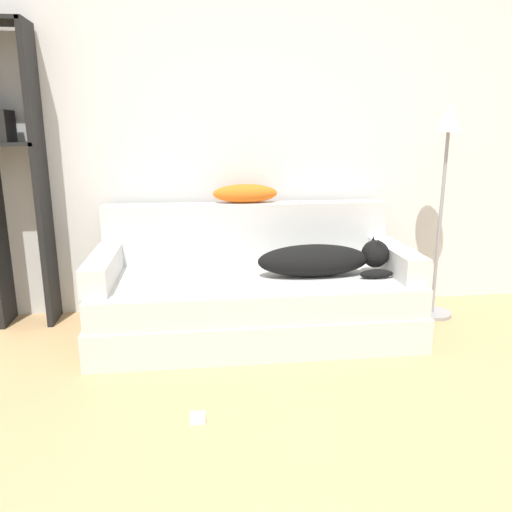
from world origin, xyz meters
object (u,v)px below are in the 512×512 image
Objects in this scene: dog at (323,260)px; floor_lamp at (446,156)px; throw_pillow at (245,193)px; power_adapter at (198,418)px; couch at (254,305)px; bookshelf at (13,166)px; laptop at (218,279)px.

dog is 1.10m from floor_lamp.
throw_pillow reaches higher than power_adapter.
couch is 2.38× the size of dog.
dog reaches higher than couch.
bookshelf is 27.88× the size of power_adapter.
power_adapter is at bearing -107.47° from laptop.
dog reaches higher than laptop.
couch is 1.61m from floor_lamp.
couch is at bearing -172.42° from floor_lamp.
dog is 1.31m from power_adapter.
throw_pillow is (-0.44, 0.46, 0.37)m from dog.
throw_pillow reaches higher than dog.
throw_pillow is 1.66m from power_adapter.
bookshelf reaches higher than floor_lamp.
dog is 0.74m from throw_pillow.
laptop is 0.97m from power_adapter.
bookshelf is (-1.27, 0.49, 0.66)m from laptop.
throw_pillow is (0.22, 0.49, 0.46)m from laptop.
throw_pillow is at bearing 133.76° from dog.
dog is (0.43, -0.06, 0.30)m from couch.
couch is 0.33m from laptop.
dog is 12.11× the size of power_adapter.
power_adapter is (1.13, -1.37, -1.04)m from bookshelf.
couch is at bearing 12.93° from laptop.
laptop is at bearing 80.86° from power_adapter.
bookshelf reaches higher than power_adapter.
laptop is (-0.67, -0.03, -0.10)m from dog.
laptop is at bearing -170.23° from floor_lamp.
power_adapter is at bearing -50.46° from bookshelf.
floor_lamp is at bearing 14.97° from dog.
couch is 4.50× the size of throw_pillow.
power_adapter is at bearing -104.87° from throw_pillow.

